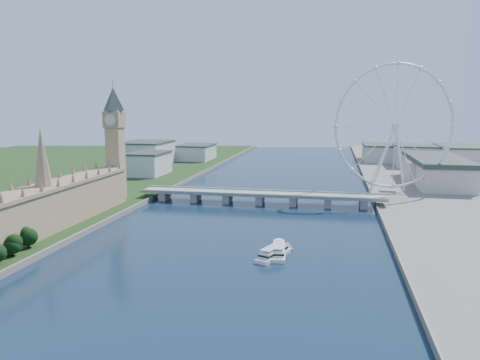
# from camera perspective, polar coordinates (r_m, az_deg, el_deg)

# --- Properties ---
(parliament_range) EXTENTS (24.00, 200.00, 70.00)m
(parliament_range) POSITION_cam_1_polar(r_m,az_deg,el_deg) (344.71, -22.66, -3.13)
(parliament_range) COLOR tan
(parliament_range) RESTS_ON ground
(big_ben) EXTENTS (20.02, 20.02, 110.00)m
(big_ben) POSITION_cam_1_polar(r_m,az_deg,el_deg) (431.83, -15.05, 6.01)
(big_ben) COLOR tan
(big_ben) RESTS_ON ground
(westminster_bridge) EXTENTS (220.00, 22.00, 9.50)m
(westminster_bridge) POSITION_cam_1_polar(r_m,az_deg,el_deg) (421.36, 2.50, -1.97)
(westminster_bridge) COLOR gray
(westminster_bridge) RESTS_ON ground
(london_eye) EXTENTS (113.60, 39.12, 124.30)m
(london_eye) POSITION_cam_1_polar(r_m,az_deg,el_deg) (467.88, 18.39, 6.19)
(london_eye) COLOR silver
(london_eye) RESTS_ON ground
(county_hall) EXTENTS (54.00, 144.00, 35.00)m
(county_hall) POSITION_cam_1_polar(r_m,az_deg,el_deg) (557.25, 22.74, -0.66)
(county_hall) COLOR beige
(county_hall) RESTS_ON ground
(city_skyline) EXTENTS (505.00, 280.00, 32.00)m
(city_skyline) POSITION_cam_1_polar(r_m,az_deg,el_deg) (673.01, 9.21, 2.93)
(city_skyline) COLOR beige
(city_skyline) RESTS_ON ground
(tour_boat_near) EXTENTS (11.40, 33.42, 7.27)m
(tour_boat_near) POSITION_cam_1_polar(r_m,az_deg,el_deg) (279.27, 4.71, -9.13)
(tour_boat_near) COLOR white
(tour_boat_near) RESTS_ON ground
(tour_boat_far) EXTENTS (19.99, 33.41, 7.24)m
(tour_boat_far) POSITION_cam_1_polar(r_m,az_deg,el_deg) (274.87, 4.08, -9.42)
(tour_boat_far) COLOR silver
(tour_boat_far) RESTS_ON ground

